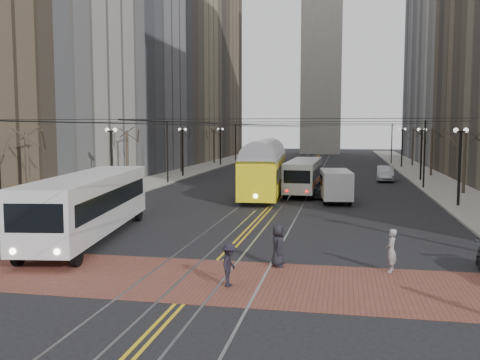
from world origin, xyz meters
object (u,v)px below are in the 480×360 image
at_px(transit_bus, 90,207).
at_px(sedan_silver, 385,174).
at_px(pedestrian_d, 229,265).
at_px(pedestrian_b, 391,250).
at_px(cargo_van, 336,186).
at_px(pedestrian_a, 278,246).
at_px(streetcar, 264,174).
at_px(rear_bus, 304,177).
at_px(sedan_grey, 327,187).

distance_m(transit_bus, sedan_silver, 39.27).
height_order(sedan_silver, pedestrian_d, sedan_silver).
bearing_deg(pedestrian_b, pedestrian_d, -49.75).
height_order(sedan_silver, pedestrian_b, pedestrian_b).
height_order(cargo_van, pedestrian_a, cargo_van).
height_order(sedan_silver, pedestrian_a, pedestrian_a).
height_order(streetcar, rear_bus, streetcar).
height_order(transit_bus, streetcar, streetcar).
bearing_deg(sedan_silver, rear_bus, -118.38).
distance_m(streetcar, pedestrian_b, 25.58).
bearing_deg(sedan_silver, transit_bus, -112.79).
xyz_separation_m(streetcar, cargo_van, (6.20, -3.52, -0.60)).
relative_size(streetcar, pedestrian_a, 8.93).
distance_m(streetcar, cargo_van, 7.15).
relative_size(cargo_van, sedan_silver, 1.12).
height_order(streetcar, pedestrian_a, streetcar).
xyz_separation_m(transit_bus, sedan_silver, (17.67, 35.06, -0.86)).
bearing_deg(transit_bus, sedan_silver, 54.91).
relative_size(rear_bus, pedestrian_b, 6.45).
relative_size(rear_bus, sedan_silver, 2.25).
relative_size(sedan_grey, pedestrian_d, 3.05).
height_order(rear_bus, sedan_grey, rear_bus).
distance_m(pedestrian_b, pedestrian_d, 6.85).
height_order(cargo_van, pedestrian_d, cargo_van).
height_order(rear_bus, sedan_silver, rear_bus).
bearing_deg(rear_bus, sedan_silver, 59.04).
bearing_deg(pedestrian_b, sedan_silver, -171.63).
distance_m(transit_bus, pedestrian_b, 15.53).
bearing_deg(streetcar, cargo_van, -33.24).
xyz_separation_m(rear_bus, pedestrian_a, (0.83, -26.02, -0.59)).
distance_m(streetcar, sedan_silver, 18.64).
distance_m(streetcar, sedan_grey, 5.60).
bearing_deg(sedan_grey, sedan_silver, 75.27).
xyz_separation_m(transit_bus, pedestrian_b, (15.07, -3.70, -0.80)).
distance_m(transit_bus, pedestrian_d, 11.40).
height_order(pedestrian_a, pedestrian_b, pedestrian_a).
xyz_separation_m(sedan_grey, sedan_silver, (5.87, 15.27, -0.01)).
bearing_deg(streetcar, pedestrian_a, -83.96).
distance_m(rear_bus, cargo_van, 6.24).
bearing_deg(transit_bus, streetcar, 64.39).
distance_m(transit_bus, pedestrian_a, 11.10).
bearing_deg(sedan_silver, pedestrian_a, -96.62).
height_order(transit_bus, cargo_van, transit_bus).
distance_m(rear_bus, sedan_silver, 15.10).
xyz_separation_m(rear_bus, pedestrian_d, (-0.58, -29.24, -0.66)).
distance_m(rear_bus, sedan_grey, 3.41).
height_order(sedan_grey, pedestrian_d, sedan_grey).
bearing_deg(pedestrian_a, sedan_silver, -21.89).
bearing_deg(pedestrian_d, streetcar, 9.29).
bearing_deg(streetcar, sedan_silver, 48.71).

